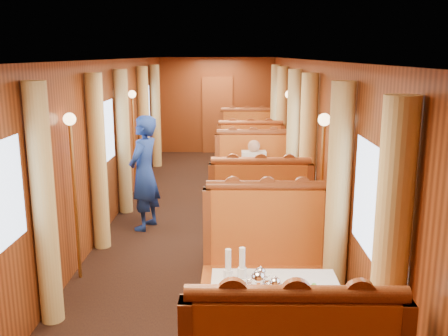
{
  "coord_description": "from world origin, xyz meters",
  "views": [
    {
      "loc": [
        0.39,
        -7.19,
        2.58
      ],
      "look_at": [
        0.28,
        -0.51,
        1.05
      ],
      "focal_mm": 40.0,
      "sensor_mm": 36.0,
      "label": 1
    }
  ],
  "objects_px": {
    "banquette_mid_fwd": "(259,224)",
    "teapot_right": "(275,290)",
    "banquette_near_aft": "(267,272)",
    "table_far": "(248,157)",
    "teapot_back": "(260,278)",
    "rose_vase_far": "(249,132)",
    "tea_tray": "(262,289)",
    "fruit_plate": "(311,291)",
    "table_mid": "(256,204)",
    "banquette_mid_aft": "(253,184)",
    "passenger": "(254,169)",
    "teapot_left": "(258,286)",
    "rose_vase_mid": "(259,169)",
    "banquette_far_aft": "(247,147)",
    "table_near": "(275,330)",
    "steward": "(144,173)",
    "banquette_far_fwd": "(250,165)"
  },
  "relations": [
    {
      "from": "fruit_plate",
      "to": "passenger",
      "type": "relative_size",
      "value": 0.3
    },
    {
      "from": "banquette_mid_aft",
      "to": "steward",
      "type": "distance_m",
      "value": 2.01
    },
    {
      "from": "rose_vase_far",
      "to": "passenger",
      "type": "height_order",
      "value": "passenger"
    },
    {
      "from": "tea_tray",
      "to": "rose_vase_mid",
      "type": "height_order",
      "value": "rose_vase_mid"
    },
    {
      "from": "fruit_plate",
      "to": "steward",
      "type": "relative_size",
      "value": 0.13
    },
    {
      "from": "table_far",
      "to": "banquette_far_fwd",
      "type": "relative_size",
      "value": 0.78
    },
    {
      "from": "banquette_mid_fwd",
      "to": "teapot_right",
      "type": "bearing_deg",
      "value": -90.51
    },
    {
      "from": "banquette_near_aft",
      "to": "table_far",
      "type": "distance_m",
      "value": 5.99
    },
    {
      "from": "teapot_right",
      "to": "rose_vase_far",
      "type": "xyz_separation_m",
      "value": [
        0.02,
        7.19,
        0.12
      ]
    },
    {
      "from": "table_mid",
      "to": "table_near",
      "type": "bearing_deg",
      "value": -90.0
    },
    {
      "from": "passenger",
      "to": "table_near",
      "type": "bearing_deg",
      "value": -90.0
    },
    {
      "from": "tea_tray",
      "to": "fruit_plate",
      "type": "distance_m",
      "value": 0.38
    },
    {
      "from": "rose_vase_mid",
      "to": "rose_vase_far",
      "type": "distance_m",
      "value": 3.54
    },
    {
      "from": "teapot_back",
      "to": "steward",
      "type": "height_order",
      "value": "steward"
    },
    {
      "from": "teapot_back",
      "to": "rose_vase_far",
      "type": "bearing_deg",
      "value": 91.48
    },
    {
      "from": "teapot_right",
      "to": "fruit_plate",
      "type": "relative_size",
      "value": 0.68
    },
    {
      "from": "banquette_far_aft",
      "to": "teapot_back",
      "type": "xyz_separation_m",
      "value": [
        -0.12,
        -7.96,
        0.38
      ]
    },
    {
      "from": "banquette_far_fwd",
      "to": "teapot_right",
      "type": "height_order",
      "value": "banquette_far_fwd"
    },
    {
      "from": "passenger",
      "to": "teapot_right",
      "type": "bearing_deg",
      "value": -90.3
    },
    {
      "from": "teapot_back",
      "to": "teapot_left",
      "type": "bearing_deg",
      "value": -96.17
    },
    {
      "from": "teapot_back",
      "to": "banquette_far_aft",
      "type": "bearing_deg",
      "value": 91.58
    },
    {
      "from": "table_far",
      "to": "banquette_far_fwd",
      "type": "distance_m",
      "value": 1.02
    },
    {
      "from": "teapot_right",
      "to": "table_mid",
      "type": "bearing_deg",
      "value": 110.82
    },
    {
      "from": "banquette_near_aft",
      "to": "rose_vase_far",
      "type": "relative_size",
      "value": 3.72
    },
    {
      "from": "banquette_mid_aft",
      "to": "passenger",
      "type": "distance_m",
      "value": 0.38
    },
    {
      "from": "table_mid",
      "to": "rose_vase_far",
      "type": "distance_m",
      "value": 3.57
    },
    {
      "from": "rose_vase_mid",
      "to": "banquette_far_aft",
      "type": "bearing_deg",
      "value": 90.49
    },
    {
      "from": "table_far",
      "to": "rose_vase_far",
      "type": "height_order",
      "value": "rose_vase_far"
    },
    {
      "from": "teapot_left",
      "to": "teapot_back",
      "type": "height_order",
      "value": "teapot_left"
    },
    {
      "from": "steward",
      "to": "banquette_near_aft",
      "type": "bearing_deg",
      "value": 52.02
    },
    {
      "from": "banquette_near_aft",
      "to": "rose_vase_mid",
      "type": "height_order",
      "value": "banquette_near_aft"
    },
    {
      "from": "rose_vase_far",
      "to": "banquette_far_aft",
      "type": "bearing_deg",
      "value": 89.82
    },
    {
      "from": "fruit_plate",
      "to": "banquette_mid_aft",
      "type": "bearing_deg",
      "value": 93.36
    },
    {
      "from": "table_far",
      "to": "rose_vase_mid",
      "type": "bearing_deg",
      "value": -89.37
    },
    {
      "from": "rose_vase_mid",
      "to": "table_near",
      "type": "bearing_deg",
      "value": -90.63
    },
    {
      "from": "fruit_plate",
      "to": "passenger",
      "type": "distance_m",
      "value": 4.4
    },
    {
      "from": "banquette_mid_aft",
      "to": "banquette_mid_fwd",
      "type": "bearing_deg",
      "value": -90.0
    },
    {
      "from": "table_far",
      "to": "rose_vase_far",
      "type": "xyz_separation_m",
      "value": [
        -0.0,
        0.03,
        0.55
      ]
    },
    {
      "from": "rose_vase_mid",
      "to": "rose_vase_far",
      "type": "xyz_separation_m",
      "value": [
        -0.04,
        3.54,
        0.0
      ]
    },
    {
      "from": "table_mid",
      "to": "banquette_mid_aft",
      "type": "distance_m",
      "value": 1.02
    },
    {
      "from": "banquette_far_fwd",
      "to": "teapot_left",
      "type": "relative_size",
      "value": 7.2
    },
    {
      "from": "banquette_near_aft",
      "to": "table_mid",
      "type": "bearing_deg",
      "value": 90.0
    },
    {
      "from": "table_mid",
      "to": "banquette_mid_aft",
      "type": "bearing_deg",
      "value": 90.0
    },
    {
      "from": "teapot_back",
      "to": "fruit_plate",
      "type": "height_order",
      "value": "teapot_back"
    },
    {
      "from": "table_mid",
      "to": "passenger",
      "type": "height_order",
      "value": "passenger"
    },
    {
      "from": "table_near",
      "to": "rose_vase_mid",
      "type": "height_order",
      "value": "rose_vase_mid"
    },
    {
      "from": "teapot_left",
      "to": "steward",
      "type": "height_order",
      "value": "steward"
    },
    {
      "from": "passenger",
      "to": "banquette_near_aft",
      "type": "bearing_deg",
      "value": -90.0
    },
    {
      "from": "table_near",
      "to": "passenger",
      "type": "relative_size",
      "value": 1.38
    },
    {
      "from": "table_far",
      "to": "fruit_plate",
      "type": "height_order",
      "value": "fruit_plate"
    }
  ]
}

